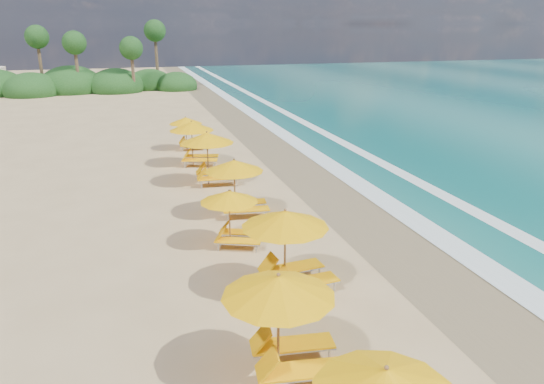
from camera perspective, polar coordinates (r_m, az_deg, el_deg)
name	(u,v)px	position (r m, az deg, el deg)	size (l,w,h in m)	color
ground	(272,220)	(20.85, 0.00, -3.14)	(160.00, 160.00, 0.00)	tan
wet_sand	(362,210)	(22.22, 9.96, -2.04)	(4.00, 160.00, 0.01)	olive
surf_foam	(418,204)	(23.48, 15.91, -1.30)	(4.00, 160.00, 0.01)	white
station_1	(287,318)	(11.62, 1.68, -13.80)	(2.94, 2.77, 2.54)	olive
station_2	(291,244)	(15.10, 2.14, -5.78)	(2.97, 2.79, 2.59)	olive
station_3	(234,214)	(18.22, -4.24, -2.46)	(2.71, 2.68, 2.09)	olive
station_4	(239,183)	(21.05, -3.67, 0.96)	(2.80, 2.65, 2.43)	olive
station_5	(212,154)	(25.39, -6.70, 4.17)	(3.02, 2.84, 2.66)	olive
station_6	(196,140)	(29.07, -8.47, 5.71)	(3.10, 3.00, 2.51)	olive
station_7	(189,131)	(32.91, -9.23, 6.71)	(2.32, 2.16, 2.10)	olive
treeline	(81,84)	(64.67, -20.48, 11.21)	(25.80, 8.80, 9.74)	#163D14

